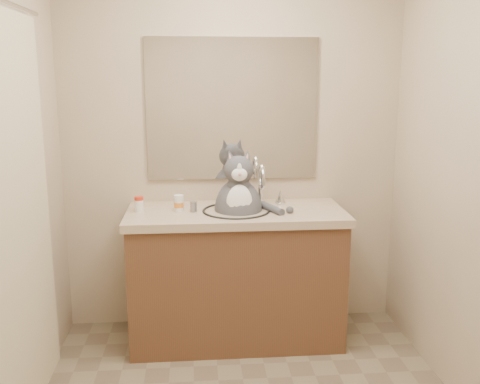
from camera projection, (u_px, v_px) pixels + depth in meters
name	position (u px, v px, depth m)	size (l,w,h in m)	color
room	(253.00, 186.00, 2.28)	(2.22, 2.52, 2.42)	#7E7157
vanity	(236.00, 273.00, 3.38)	(1.34, 0.59, 1.12)	brown
mirror	(232.00, 109.00, 3.43)	(1.10, 0.02, 0.90)	white
shower_curtain	(11.00, 223.00, 2.32)	(0.02, 1.30, 1.93)	beige
cat	(239.00, 205.00, 3.28)	(0.42, 0.34, 0.59)	#4E4D53
pill_bottle_redcap	(139.00, 204.00, 3.25)	(0.07, 0.07, 0.09)	white
pill_bottle_orange	(179.00, 203.00, 3.26)	(0.07, 0.07, 0.10)	white
grey_canister	(193.00, 207.00, 3.25)	(0.04, 0.04, 0.06)	gray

